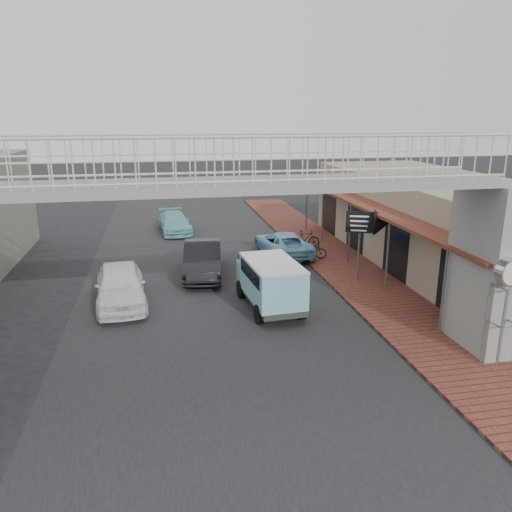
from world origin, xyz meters
name	(u,v)px	position (x,y,z in m)	size (l,w,h in m)	color
ground	(215,315)	(0.00, 0.00, 0.00)	(120.00, 120.00, 0.00)	black
road_strip	(215,315)	(0.00, 0.00, 0.01)	(10.00, 60.00, 0.01)	black
sidewalk	(356,276)	(6.50, 3.00, 0.05)	(3.00, 40.00, 0.10)	brown
shophouse_row	(442,223)	(10.97, 4.00, 2.01)	(7.20, 18.00, 4.00)	gray
footbridge	(229,260)	(0.00, -4.00, 3.18)	(16.40, 2.40, 6.34)	gray
white_hatchback	(120,285)	(-3.29, 1.68, 0.74)	(1.75, 4.36, 1.49)	white
dark_sedan	(203,259)	(0.00, 4.51, 0.74)	(1.56, 4.48, 1.48)	black
angkot_curb	(283,244)	(4.20, 6.94, 0.61)	(2.02, 4.38, 1.22)	#7AB9D4
angkot_far	(175,223)	(-0.90, 13.10, 0.59)	(1.66, 4.09, 1.19)	#74C8CA
angkot_van	(270,278)	(2.05, 0.22, 1.17)	(1.98, 3.86, 1.84)	black
motorcycle_near	(310,250)	(5.30, 5.85, 0.51)	(0.54, 1.54, 0.81)	black
motorcycle_far	(305,239)	(5.66, 7.95, 0.54)	(0.41, 1.47, 0.88)	black
street_clock	(508,277)	(7.24, -5.35, 2.69)	(0.79, 0.67, 3.12)	#59595B
arrow_sign	(379,224)	(7.01, 2.19, 2.52)	(1.81, 1.22, 3.00)	#59595B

